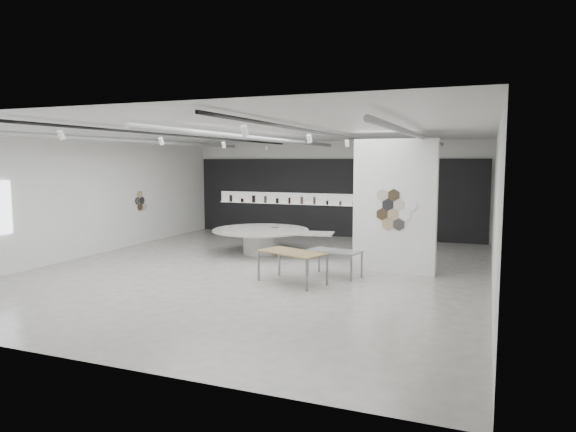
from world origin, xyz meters
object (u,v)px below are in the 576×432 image
at_px(sample_table_stone, 335,253).
at_px(sample_table_wood, 292,254).
at_px(partition_column, 395,207).
at_px(kitchen_counter, 403,231).
at_px(display_island, 262,238).

bearing_deg(sample_table_stone, sample_table_wood, -125.94).
bearing_deg(sample_table_stone, partition_column, 39.21).
distance_m(sample_table_stone, kitchen_counter, 6.67).
relative_size(partition_column, sample_table_wood, 1.92).
height_order(display_island, kitchen_counter, kitchen_counter).
xyz_separation_m(sample_table_wood, sample_table_stone, (0.78, 1.07, -0.10)).
relative_size(partition_column, kitchen_counter, 2.49).
bearing_deg(partition_column, sample_table_stone, -140.79).
height_order(partition_column, kitchen_counter, partition_column).
height_order(partition_column, sample_table_stone, partition_column).
distance_m(sample_table_wood, kitchen_counter, 7.85).
distance_m(partition_column, sample_table_wood, 3.21).
distance_m(partition_column, kitchen_counter, 5.73).
bearing_deg(display_island, kitchen_counter, 38.22).
relative_size(partition_column, display_island, 0.83).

